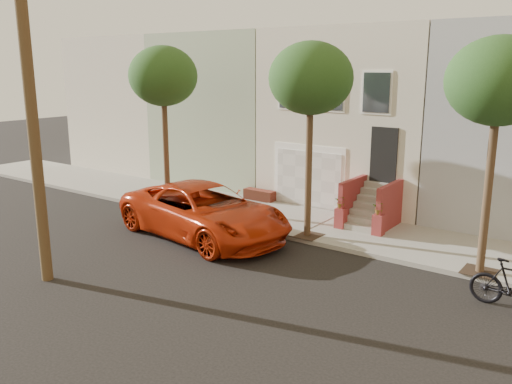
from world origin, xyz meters
The scene contains 8 objects.
ground centered at (0.00, 0.00, 0.00)m, with size 90.00×90.00×0.00m, color black.
sidewalk centered at (0.00, 5.35, 0.07)m, with size 40.00×3.70×0.15m, color gray.
house_row centered at (0.00, 11.19, 3.64)m, with size 33.10×11.70×7.00m.
tree_left centered at (-5.50, 3.90, 5.26)m, with size 2.70×2.57×6.30m.
tree_mid centered at (1.00, 3.90, 5.26)m, with size 2.70×2.57×6.30m.
tree_right centered at (6.50, 3.90, 5.26)m, with size 2.70×2.57×6.30m.
utility_pole centered at (8.00, -3.20, 5.19)m, with size 23.60×1.22×10.00m.
pickup_truck centered at (-2.00, 2.12, 0.90)m, with size 2.99×6.49×1.80m, color #B8290B.
Camera 1 is at (9.57, -10.87, 5.67)m, focal length 37.36 mm.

